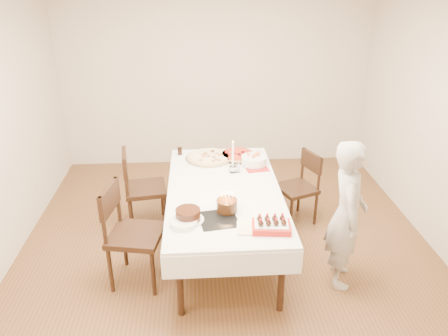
{
  "coord_description": "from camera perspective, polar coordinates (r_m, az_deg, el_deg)",
  "views": [
    {
      "loc": [
        -0.29,
        -3.83,
        2.82
      ],
      "look_at": [
        -0.03,
        0.1,
        0.98
      ],
      "focal_mm": 35.0,
      "sensor_mm": 36.0,
      "label": 1
    }
  ],
  "objects": [
    {
      "name": "cola_glass",
      "position": [
        5.26,
        -5.78,
        2.24
      ],
      "size": [
        0.07,
        0.07,
        0.1
      ],
      "primitive_type": "cylinder",
      "rotation": [
        0.0,
        0.0,
        0.43
      ],
      "color": "black",
      "rests_on": "dining_table"
    },
    {
      "name": "red_placemat",
      "position": [
        4.92,
        4.23,
        0.03
      ],
      "size": [
        0.29,
        0.29,
        0.01
      ],
      "primitive_type": "cube",
      "rotation": [
        0.0,
        0.0,
        0.15
      ],
      "color": "#B21E1E",
      "rests_on": "dining_table"
    },
    {
      "name": "chair_right_savory",
      "position": [
        5.2,
        9.44,
        -2.68
      ],
      "size": [
        0.58,
        0.58,
        0.87
      ],
      "primitive_type": null,
      "rotation": [
        0.0,
        0.0,
        0.38
      ],
      "color": "#321C10",
      "rests_on": "floor"
    },
    {
      "name": "person",
      "position": [
        4.2,
        15.72,
        -5.91
      ],
      "size": [
        0.45,
        0.59,
        1.46
      ],
      "primitive_type": "imported",
      "rotation": [
        0.0,
        0.0,
        1.37
      ],
      "color": "#AAA6A0",
      "rests_on": "floor"
    },
    {
      "name": "pasta_bowl",
      "position": [
        4.97,
        3.92,
        1.01
      ],
      "size": [
        0.3,
        0.3,
        0.09
      ],
      "primitive_type": "cylinder",
      "rotation": [
        0.0,
        0.0,
        0.03
      ],
      "color": "white",
      "rests_on": "dining_table"
    },
    {
      "name": "plate_stack",
      "position": [
        3.86,
        -5.3,
        -7.12
      ],
      "size": [
        0.3,
        0.3,
        0.05
      ],
      "primitive_type": "cylinder",
      "rotation": [
        0.0,
        0.0,
        -0.26
      ],
      "color": "white",
      "rests_on": "dining_table"
    },
    {
      "name": "floor",
      "position": [
        4.76,
        0.51,
        -11.31
      ],
      "size": [
        5.0,
        5.0,
        0.0
      ],
      "primitive_type": "plane",
      "color": "#53381C",
      "rests_on": "ground"
    },
    {
      "name": "dining_table",
      "position": [
        4.63,
        0.0,
        -6.85
      ],
      "size": [
        1.23,
        2.19,
        0.75
      ],
      "primitive_type": "cube",
      "rotation": [
        0.0,
        0.0,
        -0.04
      ],
      "color": "white",
      "rests_on": "floor"
    },
    {
      "name": "chair_left_savory",
      "position": [
        5.1,
        -10.2,
        -2.68
      ],
      "size": [
        0.56,
        0.56,
        0.97
      ],
      "primitive_type": null,
      "rotation": [
        0.0,
        0.0,
        3.29
      ],
      "color": "#321C10",
      "rests_on": "floor"
    },
    {
      "name": "china_plate",
      "position": [
        3.92,
        -4.52,
        -6.88
      ],
      "size": [
        0.24,
        0.24,
        0.01
      ],
      "primitive_type": "cylinder",
      "rotation": [
        0.0,
        0.0,
        -0.03
      ],
      "color": "white",
      "rests_on": "dining_table"
    },
    {
      "name": "wall_back",
      "position": [
        6.5,
        -1.09,
        11.91
      ],
      "size": [
        4.5,
        0.04,
        2.7
      ],
      "primitive_type": "cube",
      "color": "beige",
      "rests_on": "floor"
    },
    {
      "name": "strawberry_box",
      "position": [
        3.79,
        6.2,
        -7.5
      ],
      "size": [
        0.35,
        0.25,
        0.08
      ],
      "primitive_type": null,
      "rotation": [
        0.0,
        0.0,
        -0.11
      ],
      "color": "#B51C14",
      "rests_on": "dining_table"
    },
    {
      "name": "pizza_white",
      "position": [
        5.12,
        -1.94,
        1.42
      ],
      "size": [
        0.58,
        0.58,
        0.04
      ],
      "primitive_type": "cylinder",
      "rotation": [
        0.0,
        0.0,
        -0.02
      ],
      "color": "beige",
      "rests_on": "dining_table"
    },
    {
      "name": "pizza_pepperoni",
      "position": [
        5.18,
        1.82,
        1.71
      ],
      "size": [
        0.57,
        0.57,
        0.04
      ],
      "primitive_type": "cylinder",
      "rotation": [
        0.0,
        0.0,
        0.28
      ],
      "color": "red",
      "rests_on": "dining_table"
    },
    {
      "name": "box_lid",
      "position": [
        3.81,
        4.21,
        -7.94
      ],
      "size": [
        0.35,
        0.26,
        0.03
      ],
      "primitive_type": "cube",
      "rotation": [
        0.0,
        0.0,
        -0.11
      ],
      "color": "beige",
      "rests_on": "dining_table"
    },
    {
      "name": "birthday_cake",
      "position": [
        4.0,
        0.38,
        -4.48
      ],
      "size": [
        0.25,
        0.25,
        0.17
      ],
      "primitive_type": "cylinder",
      "rotation": [
        0.0,
        0.0,
        -0.39
      ],
      "color": "#3D2310",
      "rests_on": "dining_table"
    },
    {
      "name": "layer_cake",
      "position": [
        3.9,
        -4.72,
        -6.14
      ],
      "size": [
        0.35,
        0.35,
        0.11
      ],
      "primitive_type": "cylinder",
      "rotation": [
        0.0,
        0.0,
        -0.29
      ],
      "color": "#33170C",
      "rests_on": "dining_table"
    },
    {
      "name": "taper_candle",
      "position": [
        4.72,
        1.17,
        1.54
      ],
      "size": [
        0.09,
        0.09,
        0.38
      ],
      "primitive_type": "cylinder",
      "rotation": [
        0.0,
        0.0,
        0.06
      ],
      "color": "white",
      "rests_on": "dining_table"
    },
    {
      "name": "chair_left_dessert",
      "position": [
        4.23,
        -11.44,
        -8.6
      ],
      "size": [
        0.61,
        0.61,
        1.02
      ],
      "primitive_type": null,
      "rotation": [
        0.0,
        0.0,
        2.96
      ],
      "color": "#321C10",
      "rests_on": "floor"
    },
    {
      "name": "cake_board",
      "position": [
        3.93,
        -0.73,
        -6.77
      ],
      "size": [
        0.38,
        0.38,
        0.01
      ],
      "primitive_type": "cube",
      "rotation": [
        0.0,
        0.0,
        0.16
      ],
      "color": "black",
      "rests_on": "dining_table"
    },
    {
      "name": "shaker_pair",
      "position": [
        4.77,
        1.89,
        -0.04
      ],
      "size": [
        0.11,
        0.11,
        0.1
      ],
      "primitive_type": null,
      "rotation": [
        0.0,
        0.0,
        -0.33
      ],
      "color": "white",
      "rests_on": "dining_table"
    }
  ]
}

